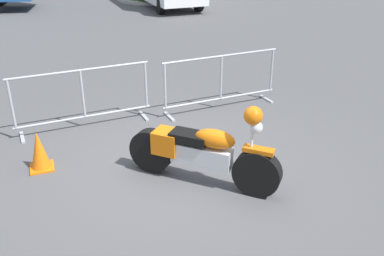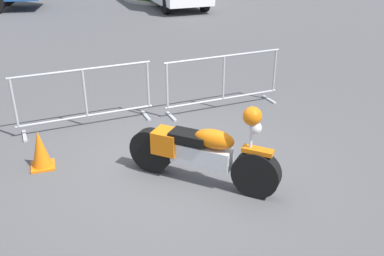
{
  "view_description": "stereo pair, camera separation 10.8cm",
  "coord_description": "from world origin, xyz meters",
  "views": [
    {
      "loc": [
        -1.61,
        -5.13,
        3.24
      ],
      "look_at": [
        0.24,
        0.02,
        0.65
      ],
      "focal_mm": 40.0,
      "sensor_mm": 36.0,
      "label": 1
    },
    {
      "loc": [
        -1.51,
        -5.17,
        3.24
      ],
      "look_at": [
        0.24,
        0.02,
        0.65
      ],
      "focal_mm": 40.0,
      "sensor_mm": 36.0,
      "label": 2
    }
  ],
  "objects": [
    {
      "name": "ground_plane",
      "position": [
        0.0,
        0.0,
        0.0
      ],
      "size": [
        120.0,
        120.0,
        0.0
      ],
      "primitive_type": "plane",
      "color": "#4C4C4F"
    },
    {
      "name": "motorcycle",
      "position": [
        0.24,
        -0.38,
        0.47
      ],
      "size": [
        1.73,
        1.64,
        1.25
      ],
      "rotation": [
        0.0,
        0.0,
        -0.76
      ],
      "color": "black",
      "rests_on": "ground"
    },
    {
      "name": "crowd_barrier_near",
      "position": [
        -1.06,
        2.0,
        0.56
      ],
      "size": [
        2.39,
        0.63,
        1.07
      ],
      "rotation": [
        0.0,
        0.0,
        0.09
      ],
      "color": "#9EA0A5",
      "rests_on": "ground"
    },
    {
      "name": "crowd_barrier_far",
      "position": [
        1.54,
        2.0,
        0.56
      ],
      "size": [
        2.39,
        0.63,
        1.07
      ],
      "rotation": [
        0.0,
        0.0,
        0.09
      ],
      "color": "#9EA0A5",
      "rests_on": "ground"
    },
    {
      "name": "traffic_cone",
      "position": [
        -1.86,
        0.75,
        0.29
      ],
      "size": [
        0.34,
        0.34,
        0.59
      ],
      "color": "orange",
      "rests_on": "ground"
    }
  ]
}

